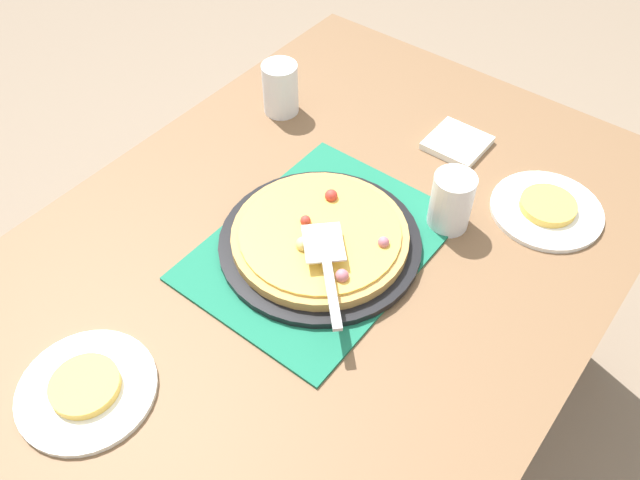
{
  "coord_description": "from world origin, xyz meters",
  "views": [
    {
      "loc": [
        -0.64,
        -0.5,
        1.68
      ],
      "look_at": [
        0.0,
        0.0,
        0.77
      ],
      "focal_mm": 36.69,
      "sensor_mm": 36.0,
      "label": 1
    }
  ],
  "objects_px": {
    "pizza": "(320,235)",
    "served_slice_right": "(85,386)",
    "plate_near_left": "(546,210)",
    "plate_far_right": "(87,390)",
    "served_slice_left": "(548,205)",
    "cup_near": "(451,201)",
    "pizza_server": "(327,263)",
    "cup_far": "(280,88)",
    "pizza_pan": "(320,242)",
    "napkin_stack": "(457,143)"
  },
  "relations": [
    {
      "from": "plate_far_right",
      "to": "pizza_server",
      "type": "height_order",
      "value": "pizza_server"
    },
    {
      "from": "pizza",
      "to": "served_slice_right",
      "type": "height_order",
      "value": "pizza"
    },
    {
      "from": "served_slice_left",
      "to": "napkin_stack",
      "type": "xyz_separation_m",
      "value": [
        0.07,
        0.24,
        -0.01
      ]
    },
    {
      "from": "pizza_pan",
      "to": "plate_near_left",
      "type": "distance_m",
      "value": 0.46
    },
    {
      "from": "cup_near",
      "to": "pizza_server",
      "type": "xyz_separation_m",
      "value": [
        -0.27,
        0.09,
        0.01
      ]
    },
    {
      "from": "pizza",
      "to": "served_slice_right",
      "type": "xyz_separation_m",
      "value": [
        -0.46,
        0.1,
        -0.02
      ]
    },
    {
      "from": "pizza",
      "to": "napkin_stack",
      "type": "xyz_separation_m",
      "value": [
        0.42,
        -0.06,
        -0.03
      ]
    },
    {
      "from": "cup_far",
      "to": "plate_near_left",
      "type": "bearing_deg",
      "value": -83.66
    },
    {
      "from": "served_slice_left",
      "to": "napkin_stack",
      "type": "distance_m",
      "value": 0.25
    },
    {
      "from": "pizza_server",
      "to": "cup_far",
      "type": "bearing_deg",
      "value": 48.82
    },
    {
      "from": "napkin_stack",
      "to": "cup_near",
      "type": "bearing_deg",
      "value": -154.73
    },
    {
      "from": "pizza_pan",
      "to": "plate_near_left",
      "type": "height_order",
      "value": "pizza_pan"
    },
    {
      "from": "pizza",
      "to": "cup_far",
      "type": "height_order",
      "value": "cup_far"
    },
    {
      "from": "served_slice_right",
      "to": "pizza_server",
      "type": "bearing_deg",
      "value": -23.59
    },
    {
      "from": "pizza_server",
      "to": "plate_near_left",
      "type": "bearing_deg",
      "value": -28.65
    },
    {
      "from": "served_slice_left",
      "to": "cup_near",
      "type": "bearing_deg",
      "value": 136.71
    },
    {
      "from": "pizza_pan",
      "to": "served_slice_right",
      "type": "bearing_deg",
      "value": 167.41
    },
    {
      "from": "pizza",
      "to": "pizza_server",
      "type": "relative_size",
      "value": 1.7
    },
    {
      "from": "pizza_pan",
      "to": "napkin_stack",
      "type": "xyz_separation_m",
      "value": [
        0.42,
        -0.06,
        -0.01
      ]
    },
    {
      "from": "served_slice_left",
      "to": "plate_near_left",
      "type": "bearing_deg",
      "value": 0.0
    },
    {
      "from": "pizza_pan",
      "to": "plate_far_right",
      "type": "xyz_separation_m",
      "value": [
        -0.46,
        0.1,
        -0.01
      ]
    },
    {
      "from": "plate_far_right",
      "to": "napkin_stack",
      "type": "bearing_deg",
      "value": -10.26
    },
    {
      "from": "pizza",
      "to": "cup_near",
      "type": "xyz_separation_m",
      "value": [
        0.2,
        -0.16,
        0.03
      ]
    },
    {
      "from": "pizza_pan",
      "to": "cup_near",
      "type": "distance_m",
      "value": 0.26
    },
    {
      "from": "pizza_pan",
      "to": "cup_near",
      "type": "height_order",
      "value": "cup_near"
    },
    {
      "from": "pizza",
      "to": "plate_far_right",
      "type": "bearing_deg",
      "value": 167.33
    },
    {
      "from": "plate_near_left",
      "to": "pizza_pan",
      "type": "bearing_deg",
      "value": 139.55
    },
    {
      "from": "pizza_pan",
      "to": "pizza",
      "type": "height_order",
      "value": "pizza"
    },
    {
      "from": "plate_far_right",
      "to": "served_slice_left",
      "type": "distance_m",
      "value": 0.91
    },
    {
      "from": "plate_far_right",
      "to": "napkin_stack",
      "type": "height_order",
      "value": "napkin_stack"
    },
    {
      "from": "pizza",
      "to": "served_slice_right",
      "type": "distance_m",
      "value": 0.48
    },
    {
      "from": "served_slice_left",
      "to": "cup_near",
      "type": "height_order",
      "value": "cup_near"
    },
    {
      "from": "plate_near_left",
      "to": "pizza",
      "type": "bearing_deg",
      "value": 139.62
    },
    {
      "from": "plate_near_left",
      "to": "pizza_server",
      "type": "distance_m",
      "value": 0.48
    },
    {
      "from": "pizza_pan",
      "to": "pizza_server",
      "type": "height_order",
      "value": "pizza_server"
    },
    {
      "from": "served_slice_left",
      "to": "napkin_stack",
      "type": "height_order",
      "value": "served_slice_left"
    },
    {
      "from": "pizza",
      "to": "served_slice_left",
      "type": "xyz_separation_m",
      "value": [
        0.35,
        -0.3,
        -0.02
      ]
    },
    {
      "from": "pizza",
      "to": "napkin_stack",
      "type": "relative_size",
      "value": 2.75
    },
    {
      "from": "served_slice_left",
      "to": "napkin_stack",
      "type": "relative_size",
      "value": 0.92
    },
    {
      "from": "plate_near_left",
      "to": "plate_far_right",
      "type": "xyz_separation_m",
      "value": [
        -0.81,
        0.4,
        0.0
      ]
    },
    {
      "from": "plate_near_left",
      "to": "cup_near",
      "type": "height_order",
      "value": "cup_near"
    },
    {
      "from": "pizza",
      "to": "served_slice_right",
      "type": "relative_size",
      "value": 3.0
    },
    {
      "from": "pizza_pan",
      "to": "plate_far_right",
      "type": "bearing_deg",
      "value": 167.41
    },
    {
      "from": "pizza",
      "to": "cup_near",
      "type": "distance_m",
      "value": 0.26
    },
    {
      "from": "cup_far",
      "to": "napkin_stack",
      "type": "height_order",
      "value": "cup_far"
    },
    {
      "from": "pizza_pan",
      "to": "served_slice_left",
      "type": "xyz_separation_m",
      "value": [
        0.35,
        -0.3,
        0.01
      ]
    },
    {
      "from": "pizza",
      "to": "served_slice_left",
      "type": "height_order",
      "value": "pizza"
    },
    {
      "from": "plate_near_left",
      "to": "plate_far_right",
      "type": "bearing_deg",
      "value": 153.76
    },
    {
      "from": "cup_far",
      "to": "napkin_stack",
      "type": "bearing_deg",
      "value": -70.33
    },
    {
      "from": "plate_far_right",
      "to": "served_slice_right",
      "type": "relative_size",
      "value": 2.0
    }
  ]
}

